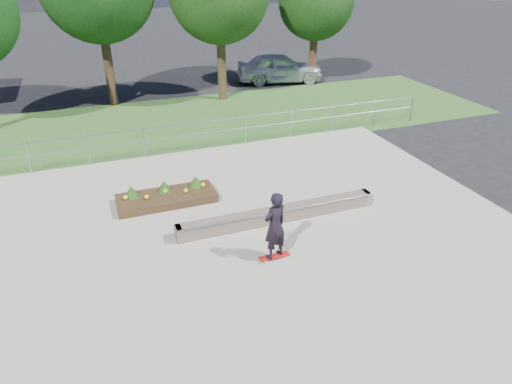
% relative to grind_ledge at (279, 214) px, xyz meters
% --- Properties ---
extents(ground, '(120.00, 120.00, 0.00)m').
position_rel_grind_ledge_xyz_m(ground, '(-0.89, -1.47, -0.26)').
color(ground, black).
rests_on(ground, ground).
extents(grass_verge, '(30.00, 8.00, 0.02)m').
position_rel_grind_ledge_xyz_m(grass_verge, '(-0.89, 9.53, -0.25)').
color(grass_verge, '#2C5221').
rests_on(grass_verge, ground).
extents(concrete_slab, '(15.00, 15.00, 0.06)m').
position_rel_grind_ledge_xyz_m(concrete_slab, '(-0.89, -1.47, -0.23)').
color(concrete_slab, gray).
rests_on(concrete_slab, ground).
extents(fence, '(20.06, 0.06, 1.20)m').
position_rel_grind_ledge_xyz_m(fence, '(-0.89, 6.03, 0.51)').
color(fence, '#94969C').
rests_on(fence, ground).
extents(tree_far_right, '(4.20, 4.20, 6.60)m').
position_rel_grind_ledge_xyz_m(tree_far_right, '(8.11, 14.03, 4.21)').
color(tree_far_right, '#361F15').
rests_on(tree_far_right, ground).
extents(grind_ledge, '(6.00, 0.44, 0.43)m').
position_rel_grind_ledge_xyz_m(grind_ledge, '(0.00, 0.00, 0.00)').
color(grind_ledge, brown).
rests_on(grind_ledge, concrete_slab).
extents(planter_bed, '(3.00, 1.20, 0.61)m').
position_rel_grind_ledge_xyz_m(planter_bed, '(-2.82, 2.28, -0.02)').
color(planter_bed, black).
rests_on(planter_bed, concrete_slab).
extents(skateboarder, '(0.80, 0.62, 1.87)m').
position_rel_grind_ledge_xyz_m(skateboarder, '(-0.84, -1.67, 0.77)').
color(skateboarder, white).
rests_on(skateboarder, concrete_slab).
extents(parked_car, '(5.34, 3.02, 1.71)m').
position_rel_grind_ledge_xyz_m(parked_car, '(6.30, 14.73, 0.59)').
color(parked_car, silver).
rests_on(parked_car, ground).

